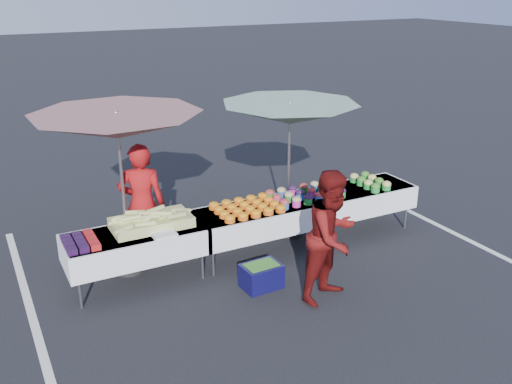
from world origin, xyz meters
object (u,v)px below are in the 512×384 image
table_center (256,219)px  table_right (356,198)px  table_left (136,244)px  customer (332,236)px  vendor (142,205)px  storage_bin (261,275)px  umbrella_right (290,115)px  umbrella_left (117,127)px

table_center → table_right: size_ratio=1.00×
table_left → table_center: same height
table_left → customer: customer is taller
table_right → vendor: 3.38m
storage_bin → table_left: bearing=145.5°
table_center → umbrella_right: umbrella_right is taller
vendor → table_right: bearing=-169.6°
umbrella_left → storage_bin: 2.70m
table_right → storage_bin: 2.39m
table_right → table_left: bearing=180.0°
vendor → umbrella_left: bearing=47.3°
table_center → umbrella_right: bearing=28.6°
table_left → table_right: (3.60, 0.00, 0.00)m
umbrella_right → storage_bin: bearing=-132.0°
table_left → umbrella_left: umbrella_left is taller
table_left → customer: 2.59m
table_center → umbrella_right: size_ratio=0.86×
umbrella_right → umbrella_left: bearing=-179.2°
table_left → customer: bearing=-35.7°
table_left → storage_bin: size_ratio=3.51×
table_right → customer: bearing=-135.2°
table_left → umbrella_left: (-0.01, 0.40, 1.50)m
vendor → customer: size_ratio=1.04×
umbrella_left → table_left: bearing=-88.6°
table_right → umbrella_left: bearing=173.7°
table_left → customer: (2.09, -1.50, 0.28)m
customer → umbrella_left: size_ratio=0.60×
table_center → vendor: size_ratio=1.04×
umbrella_right → table_left: bearing=-170.4°
table_left → customer: size_ratio=1.08×
umbrella_right → storage_bin: size_ratio=4.07×
table_left → umbrella_right: size_ratio=0.86×
customer → umbrella_right: umbrella_right is taller
table_right → umbrella_left: size_ratio=0.65×
table_left → umbrella_left: bearing=91.4°
table_center → umbrella_right: (0.81, 0.44, 1.37)m
umbrella_right → vendor: bearing=177.3°
table_right → vendor: size_ratio=1.04×
vendor → umbrella_left: umbrella_left is taller
customer → table_center: bearing=81.0°
table_left → table_center: (1.80, 0.00, 0.00)m
table_left → umbrella_left: size_ratio=0.65×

